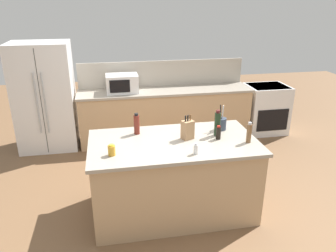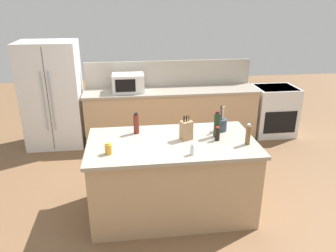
% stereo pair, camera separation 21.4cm
% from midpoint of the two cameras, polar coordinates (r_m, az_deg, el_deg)
% --- Properties ---
extents(ground_plane, '(14.00, 14.00, 0.00)m').
position_cam_midpoint_polar(ground_plane, '(4.23, -0.60, -14.34)').
color(ground_plane, brown).
extents(back_counter_run, '(3.09, 0.66, 0.94)m').
position_cam_midpoint_polar(back_counter_run, '(5.99, -1.46, 2.00)').
color(back_counter_run, tan).
rests_on(back_counter_run, ground_plane).
extents(wall_backsplash, '(3.05, 0.03, 0.46)m').
position_cam_midpoint_polar(wall_backsplash, '(6.10, -2.00, 9.17)').
color(wall_backsplash, '#B2A899').
rests_on(wall_backsplash, back_counter_run).
extents(kitchen_island, '(1.93, 1.05, 0.94)m').
position_cam_midpoint_polar(kitchen_island, '(3.97, -0.63, -8.83)').
color(kitchen_island, tan).
rests_on(kitchen_island, ground_plane).
extents(refrigerator, '(0.95, 0.75, 1.81)m').
position_cam_midpoint_polar(refrigerator, '(5.96, -21.61, 4.72)').
color(refrigerator, white).
rests_on(refrigerator, ground_plane).
extents(range_oven, '(0.76, 0.65, 0.92)m').
position_cam_midpoint_polar(range_oven, '(6.58, 15.72, 2.94)').
color(range_oven, white).
rests_on(range_oven, ground_plane).
extents(microwave, '(0.54, 0.39, 0.30)m').
position_cam_midpoint_polar(microwave, '(5.74, -9.07, 7.33)').
color(microwave, white).
rests_on(microwave, back_counter_run).
extents(knife_block, '(0.16, 0.14, 0.29)m').
position_cam_midpoint_polar(knife_block, '(3.78, 1.81, -0.64)').
color(knife_block, '#A87C54').
rests_on(knife_block, kitchen_island).
extents(utensil_crock, '(0.12, 0.12, 0.32)m').
position_cam_midpoint_polar(utensil_crock, '(4.09, 7.82, 0.45)').
color(utensil_crock, '#333D4C').
rests_on(utensil_crock, kitchen_island).
extents(wine_bottle, '(0.07, 0.07, 0.31)m').
position_cam_midpoint_polar(wine_bottle, '(3.89, 7.04, 0.40)').
color(wine_bottle, black).
rests_on(wine_bottle, kitchen_island).
extents(vinegar_bottle, '(0.07, 0.07, 0.26)m').
position_cam_midpoint_polar(vinegar_bottle, '(3.94, -7.03, 0.28)').
color(vinegar_bottle, maroon).
rests_on(vinegar_bottle, kitchen_island).
extents(honey_jar, '(0.08, 0.08, 0.12)m').
position_cam_midpoint_polar(honey_jar, '(3.48, -11.55, -4.17)').
color(honey_jar, gold).
rests_on(honey_jar, kitchen_island).
extents(salt_shaker, '(0.05, 0.05, 0.12)m').
position_cam_midpoint_polar(salt_shaker, '(3.44, 3.08, -4.05)').
color(salt_shaker, silver).
rests_on(salt_shaker, kitchen_island).
extents(soy_sauce_bottle, '(0.06, 0.06, 0.17)m').
position_cam_midpoint_polar(soy_sauce_bottle, '(3.81, 7.19, -1.20)').
color(soy_sauce_bottle, black).
rests_on(soy_sauce_bottle, kitchen_island).
extents(pepper_grinder, '(0.06, 0.06, 0.24)m').
position_cam_midpoint_polar(pepper_grinder, '(3.77, 12.36, -1.21)').
color(pepper_grinder, brown).
rests_on(pepper_grinder, kitchen_island).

